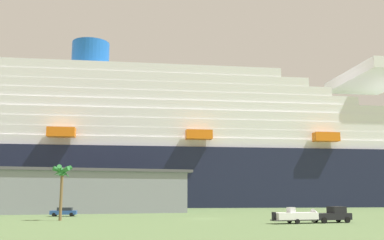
{
  "coord_description": "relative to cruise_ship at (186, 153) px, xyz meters",
  "views": [
    {
      "loc": [
        -18.52,
        -71.56,
        3.71
      ],
      "look_at": [
        5.16,
        31.14,
        21.43
      ],
      "focal_mm": 42.06,
      "sensor_mm": 36.0,
      "label": 1
    }
  ],
  "objects": [
    {
      "name": "pickup_truck",
      "position": [
        0.66,
        -92.25,
        -17.08
      ],
      "size": [
        5.77,
        2.73,
        2.2
      ],
      "color": "black",
      "rests_on": "ground_plane"
    },
    {
      "name": "ground_plane",
      "position": [
        -13.94,
        -48.06,
        -18.12
      ],
      "size": [
        600.0,
        600.0,
        0.0
      ],
      "primitive_type": "plane",
      "color": "#567042"
    },
    {
      "name": "small_boat_on_trailer",
      "position": [
        -4.48,
        -92.77,
        -17.16
      ],
      "size": [
        8.38,
        2.61,
        2.15
      ],
      "color": "#595960",
      "rests_on": "ground_plane"
    },
    {
      "name": "cruise_ship",
      "position": [
        0.0,
        0.0,
        0.0
      ],
      "size": [
        277.36,
        58.05,
        62.82
      ],
      "color": "#191E38",
      "rests_on": "ground_plane"
    },
    {
      "name": "terminal_building",
      "position": [
        -41.58,
        -44.37,
        -13.45
      ],
      "size": [
        63.11,
        26.75,
        9.29
      ],
      "color": "gray",
      "rests_on": "ground_plane"
    },
    {
      "name": "parked_car_blue_suv",
      "position": [
        -36.42,
        -64.15,
        -17.29
      ],
      "size": [
        4.8,
        2.51,
        1.58
      ],
      "color": "#264C99",
      "rests_on": "ground_plane"
    },
    {
      "name": "palm_tree",
      "position": [
        -36.26,
        -78.47,
        -11.36
      ],
      "size": [
        3.17,
        2.91,
        8.42
      ],
      "color": "brown",
      "rests_on": "ground_plane"
    }
  ]
}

